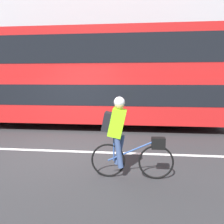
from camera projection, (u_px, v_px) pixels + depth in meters
ground_plane at (61, 149)px, 6.17m from camera, size 80.00×80.00×0.00m
road_center_line at (59, 151)px, 6.00m from camera, size 50.00×0.14×0.01m
sidewalk_curb at (97, 114)px, 11.87m from camera, size 60.00×2.12×0.15m
building_facade at (100, 27)px, 12.35m from camera, size 60.00×0.30×9.79m
bus at (91, 75)px, 8.99m from camera, size 10.81×2.56×3.84m
cyclist_on_bike at (123, 135)px, 4.26m from camera, size 1.64×0.32×1.63m
trash_bin at (170, 106)px, 11.30m from camera, size 0.50×0.50×0.85m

